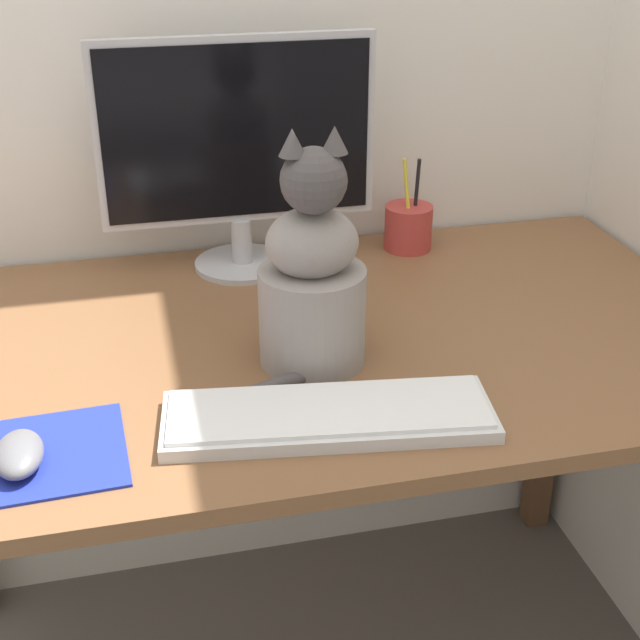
{
  "coord_description": "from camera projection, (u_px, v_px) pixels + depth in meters",
  "views": [
    {
      "loc": [
        -0.25,
        -1.17,
        1.39
      ],
      "look_at": [
        -0.01,
        -0.16,
        0.86
      ],
      "focal_mm": 50.0,
      "sensor_mm": 36.0,
      "label": 1
    }
  ],
  "objects": [
    {
      "name": "mousepad_left",
      "position": [
        40.0,
        456.0,
        1.08
      ],
      "size": [
        0.21,
        0.19,
        0.0
      ],
      "rotation": [
        0.0,
        0.0,
        0.05
      ],
      "color": "#1E2D9E",
      "rests_on": "desk"
    },
    {
      "name": "cat",
      "position": [
        312.0,
        280.0,
        1.23
      ],
      "size": [
        0.21,
        0.18,
        0.35
      ],
      "rotation": [
        0.0,
        0.0,
        -0.0
      ],
      "color": "gray",
      "rests_on": "desk"
    },
    {
      "name": "computer_mouse_left",
      "position": [
        19.0,
        454.0,
        1.05
      ],
      "size": [
        0.06,
        0.1,
        0.03
      ],
      "color": "slate",
      "rests_on": "mousepad_left"
    },
    {
      "name": "keyboard",
      "position": [
        328.0,
        415.0,
        1.14
      ],
      "size": [
        0.44,
        0.19,
        0.02
      ],
      "rotation": [
        0.0,
        0.0,
        -0.13
      ],
      "color": "silver",
      "rests_on": "desk"
    },
    {
      "name": "pen_cup",
      "position": [
        408.0,
        227.0,
        1.65
      ],
      "size": [
        0.09,
        0.09,
        0.17
      ],
      "color": "#B23833",
      "rests_on": "desk"
    },
    {
      "name": "monitor",
      "position": [
        238.0,
        146.0,
        1.49
      ],
      "size": [
        0.47,
        0.17,
        0.4
      ],
      "color": "#B2B2B7",
      "rests_on": "desk"
    },
    {
      "name": "desk",
      "position": [
        306.0,
        390.0,
        1.4
      ],
      "size": [
        1.33,
        0.76,
        0.75
      ],
      "color": "brown",
      "rests_on": "ground_plane"
    }
  ]
}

